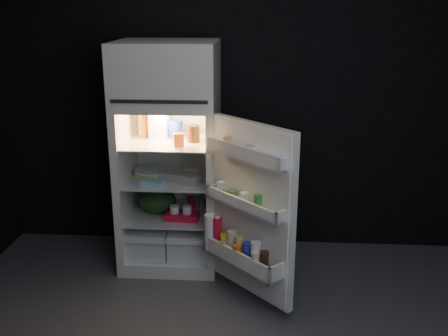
# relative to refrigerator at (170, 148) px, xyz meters

# --- Properties ---
(wall_back) EXTENTS (4.00, 0.00, 2.70)m
(wall_back) POSITION_rel_refrigerator_xyz_m (0.52, 0.38, 0.39)
(wall_back) COLOR black
(wall_back) RESTS_ON ground
(refrigerator) EXTENTS (0.76, 0.71, 1.78)m
(refrigerator) POSITION_rel_refrigerator_xyz_m (0.00, 0.00, 0.00)
(refrigerator) COLOR white
(refrigerator) RESTS_ON ground
(fridge_door) EXTENTS (0.64, 0.65, 1.22)m
(fridge_door) POSITION_rel_refrigerator_xyz_m (0.63, -0.64, -0.28)
(fridge_door) COLOR white
(fridge_door) RESTS_ON ground
(milk_jug) EXTENTS (0.15, 0.15, 0.24)m
(milk_jug) POSITION_rel_refrigerator_xyz_m (-0.09, 0.04, 0.19)
(milk_jug) COLOR white
(milk_jug) RESTS_ON refrigerator
(mayo_jar) EXTENTS (0.15, 0.15, 0.14)m
(mayo_jar) POSITION_rel_refrigerator_xyz_m (0.04, 0.05, 0.14)
(mayo_jar) COLOR #2132B6
(mayo_jar) RESTS_ON refrigerator
(jam_jar) EXTENTS (0.12, 0.12, 0.13)m
(jam_jar) POSITION_rel_refrigerator_xyz_m (0.20, -0.07, 0.14)
(jam_jar) COLOR #321A0D
(jam_jar) RESTS_ON refrigerator
(amber_bottle) EXTENTS (0.09, 0.09, 0.22)m
(amber_bottle) POSITION_rel_refrigerator_xyz_m (-0.22, 0.05, 0.18)
(amber_bottle) COLOR #B9641D
(amber_bottle) RESTS_ON refrigerator
(small_carton) EXTENTS (0.09, 0.07, 0.10)m
(small_carton) POSITION_rel_refrigerator_xyz_m (0.10, -0.21, 0.12)
(small_carton) COLOR orange
(small_carton) RESTS_ON refrigerator
(egg_carton) EXTENTS (0.34, 0.24, 0.07)m
(egg_carton) POSITION_rel_refrigerator_xyz_m (0.10, -0.14, -0.19)
(egg_carton) COLOR gray
(egg_carton) RESTS_ON refrigerator
(pie) EXTENTS (0.38, 0.38, 0.04)m
(pie) POSITION_rel_refrigerator_xyz_m (-0.14, 0.01, -0.21)
(pie) COLOR tan
(pie) RESTS_ON refrigerator
(flat_package) EXTENTS (0.19, 0.14, 0.04)m
(flat_package) POSITION_rel_refrigerator_xyz_m (-0.09, -0.24, -0.21)
(flat_package) COLOR #8BC3D7
(flat_package) RESTS_ON refrigerator
(wrapped_pkg) EXTENTS (0.14, 0.12, 0.05)m
(wrapped_pkg) POSITION_rel_refrigerator_xyz_m (0.15, 0.10, -0.20)
(wrapped_pkg) COLOR beige
(wrapped_pkg) RESTS_ON refrigerator
(produce_bag) EXTENTS (0.32, 0.27, 0.20)m
(produce_bag) POSITION_rel_refrigerator_xyz_m (-0.11, -0.05, -0.43)
(produce_bag) COLOR #193815
(produce_bag) RESTS_ON refrigerator
(yogurt_tray) EXTENTS (0.27, 0.16, 0.05)m
(yogurt_tray) POSITION_rel_refrigerator_xyz_m (0.11, -0.17, -0.50)
(yogurt_tray) COLOR red
(yogurt_tray) RESTS_ON refrigerator
(small_can_red) EXTENTS (0.07, 0.07, 0.09)m
(small_can_red) POSITION_rel_refrigerator_xyz_m (0.16, 0.08, -0.48)
(small_can_red) COLOR red
(small_can_red) RESTS_ON refrigerator
(small_can_silver) EXTENTS (0.07, 0.07, 0.09)m
(small_can_silver) POSITION_rel_refrigerator_xyz_m (0.24, 0.09, -0.48)
(small_can_silver) COLOR #BABABE
(small_can_silver) RESTS_ON refrigerator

